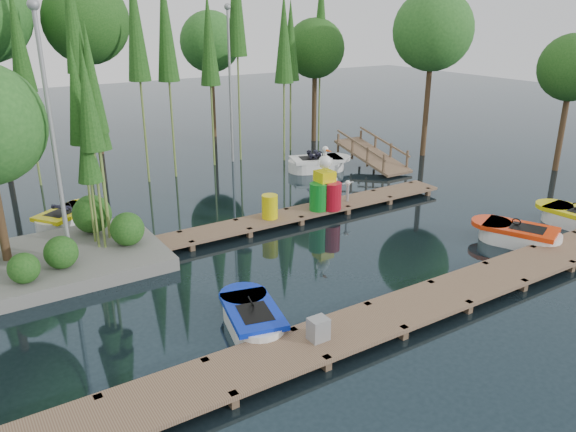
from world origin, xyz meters
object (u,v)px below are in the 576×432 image
island (19,160)px  utility_cabinet (318,329)px  yellow_barrel (270,207)px  boat_red (518,236)px  boat_blue (252,318)px  boat_yellow_far (67,218)px  drum_cluster (326,190)px

island → utility_cabinet: 9.32m
utility_cabinet → yellow_barrel: yellow_barrel is taller
island → boat_red: (13.18, -6.31, -2.91)m
yellow_barrel → utility_cabinet: bearing=-113.0°
boat_red → yellow_barrel: size_ratio=3.71×
boat_blue → boat_yellow_far: 9.46m
boat_yellow_far → island: bearing=-131.7°
boat_red → island: bearing=131.0°
boat_yellow_far → utility_cabinet: size_ratio=5.52×
island → drum_cluster: 9.88m
yellow_barrel → island: bearing=173.9°
boat_blue → boat_yellow_far: bearing=116.0°
island → boat_yellow_far: bearing=63.3°
utility_cabinet → yellow_barrel: (2.96, 7.00, 0.16)m
island → utility_cabinet: size_ratio=13.38×
boat_red → boat_yellow_far: size_ratio=1.09×
boat_blue → utility_cabinet: size_ratio=5.39×
boat_yellow_far → yellow_barrel: size_ratio=3.41×
island → drum_cluster: (9.58, -0.95, -2.22)m
boat_yellow_far → drum_cluster: size_ratio=1.24×
drum_cluster → boat_red: bearing=-56.1°
boat_red → utility_cabinet: bearing=166.1°
utility_cabinet → drum_cluster: size_ratio=0.23×
utility_cabinet → island: bearing=119.3°
boat_red → yellow_barrel: yellow_barrel is taller
boat_red → yellow_barrel: 8.04m
island → boat_yellow_far: 4.47m
utility_cabinet → boat_red: bearing=9.6°
boat_red → utility_cabinet: 8.93m
boat_blue → boat_red: bearing=12.3°
yellow_barrel → boat_yellow_far: bearing=146.7°
boat_blue → drum_cluster: drum_cluster is taller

